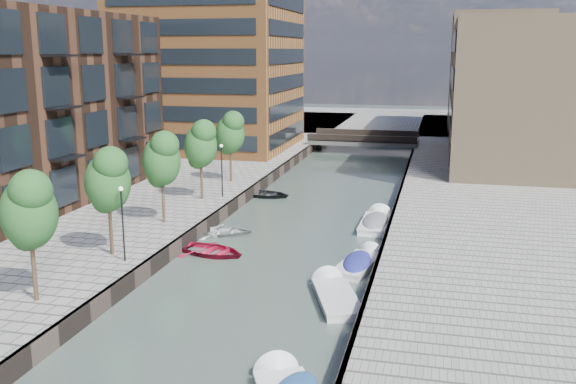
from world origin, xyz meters
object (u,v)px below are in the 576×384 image
at_px(tree_6, 230,132).
at_px(sloop_4, 265,197).
at_px(motorboat_2, 334,296).
at_px(motorboat_3, 360,263).
at_px(sloop_3, 222,234).
at_px(tree_4, 161,158).
at_px(bridge, 364,140).
at_px(motorboat_4, 376,222).
at_px(tree_5, 200,143).
at_px(sloop_2, 211,254).
at_px(tree_3, 108,178).
at_px(car, 466,149).
at_px(tree_2, 29,208).

xyz_separation_m(tree_6, sloop_4, (3.32, -0.99, -5.31)).
relative_size(motorboat_2, motorboat_3, 1.09).
bearing_deg(sloop_3, tree_4, 97.01).
xyz_separation_m(bridge, sloop_4, (-5.18, -26.99, -1.39)).
bearing_deg(motorboat_4, tree_5, 175.88).
bearing_deg(sloop_2, tree_6, 29.82).
relative_size(sloop_3, sloop_4, 0.92).
relative_size(tree_6, motorboat_2, 1.07).
height_order(tree_5, tree_6, same).
bearing_deg(tree_3, motorboat_2, -4.94).
height_order(sloop_2, sloop_3, sloop_2).
bearing_deg(motorboat_4, bridge, 98.30).
xyz_separation_m(tree_4, car, (20.37, 33.02, -3.61)).
height_order(tree_2, tree_4, same).
xyz_separation_m(tree_5, motorboat_4, (13.46, -0.97, -5.08)).
bearing_deg(tree_3, tree_4, 90.00).
relative_size(tree_5, car, 1.45).
bearing_deg(sloop_4, tree_4, 174.17).
bearing_deg(tree_5, tree_2, -90.00).
bearing_deg(motorboat_2, tree_5, 130.27).
relative_size(bridge, tree_5, 2.18).
xyz_separation_m(bridge, tree_4, (-8.50, -40.00, 3.92)).
height_order(sloop_3, motorboat_4, motorboat_4).
distance_m(tree_5, car, 33.24).
bearing_deg(tree_2, sloop_2, 68.55).
height_order(bridge, tree_5, tree_5).
distance_m(tree_5, motorboat_4, 14.42).
relative_size(sloop_4, motorboat_4, 0.79).
distance_m(tree_6, sloop_4, 6.34).
xyz_separation_m(tree_3, sloop_3, (3.59, 8.30, -5.31)).
xyz_separation_m(tree_2, sloop_4, (3.32, 27.01, -5.31)).
distance_m(bridge, sloop_4, 27.52).
height_order(bridge, motorboat_4, bridge).
distance_m(tree_4, motorboat_2, 16.02).
relative_size(tree_3, motorboat_3, 1.17).
bearing_deg(tree_6, motorboat_3, -51.72).
height_order(bridge, sloop_3, bridge).
xyz_separation_m(motorboat_3, motorboat_4, (0.02, 9.06, 0.03)).
relative_size(tree_6, sloop_4, 1.35).
bearing_deg(car, tree_3, -113.97).
xyz_separation_m(tree_3, motorboat_2, (12.80, -1.11, -5.21)).
xyz_separation_m(bridge, motorboat_4, (4.96, -33.97, -1.16)).
bearing_deg(sloop_4, tree_3, 179.07).
distance_m(tree_6, sloop_3, 14.22).
xyz_separation_m(tree_3, motorboat_3, (13.44, 3.97, -5.11)).
height_order(tree_4, tree_5, same).
relative_size(sloop_3, motorboat_2, 0.73).
xyz_separation_m(tree_5, tree_6, (0.00, 7.00, 0.00)).
xyz_separation_m(sloop_2, sloop_3, (-0.77, 4.20, 0.00)).
xyz_separation_m(sloop_2, sloop_4, (-1.04, 15.91, 0.00)).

